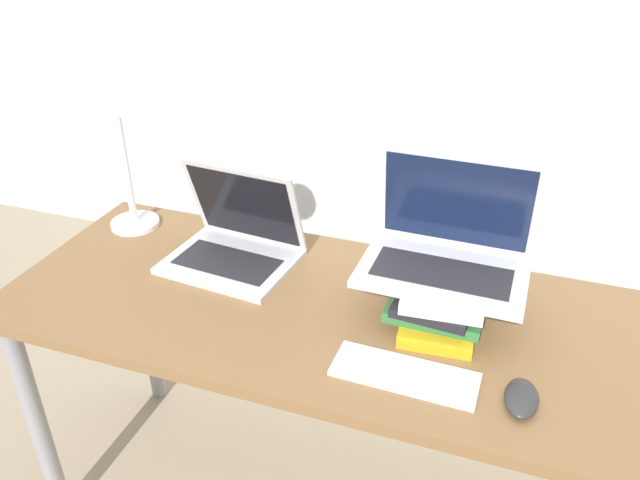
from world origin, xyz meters
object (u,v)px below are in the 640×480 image
Objects in this scene: mouse at (521,398)px; desk_lamp at (128,101)px; book_stack at (441,299)px; laptop_left at (235,243)px; wireless_keyboard at (405,374)px; laptop_on_books at (447,248)px.

desk_lamp reaches higher than mouse.
book_stack is at bearing -8.16° from desk_lamp.
laptop_left reaches higher than book_stack.
wireless_keyboard is 0.97m from desk_lamp.
laptop_left is at bearing 150.25° from wireless_keyboard.
laptop_left is 3.15× the size of mouse.
laptop_on_books is at bearing 84.06° from wireless_keyboard.
desk_lamp is (-1.06, 0.34, 0.38)m from mouse.
book_stack reaches higher than wireless_keyboard.
desk_lamp reaches higher than wireless_keyboard.
wireless_keyboard is 2.72× the size of mouse.
desk_lamp is at bearing 175.02° from laptop_on_books.
desk_lamp is (-0.30, 0.04, 0.34)m from laptop_left.
book_stack is at bearing 81.61° from wireless_keyboard.
laptop_left is at bearing 158.18° from mouse.
book_stack reaches higher than mouse.
wireless_keyboard is (-0.03, -0.22, -0.05)m from book_stack.
book_stack is 0.93m from desk_lamp.
book_stack is 2.51× the size of mouse.
mouse is (0.76, -0.30, -0.04)m from laptop_left.
laptop_on_books is (0.56, -0.03, 0.11)m from laptop_left.
mouse is (0.20, -0.27, -0.15)m from laptop_on_books.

